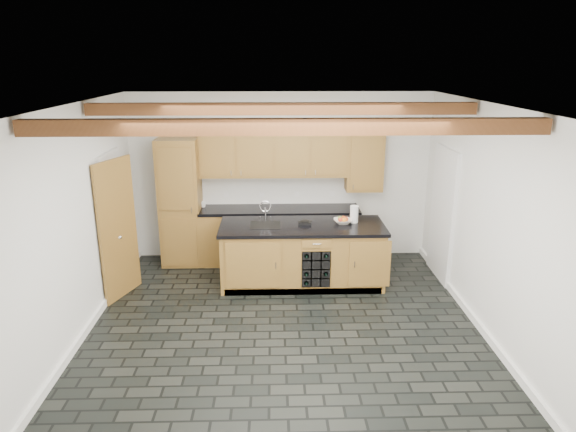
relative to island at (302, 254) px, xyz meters
name	(u,v)px	position (x,y,z in m)	size (l,w,h in m)	color
ground	(284,324)	(-0.31, -1.28, -0.46)	(5.00, 5.00, 0.00)	black
room_shell	(277,200)	(-0.39, -0.75, 1.06)	(5.01, 5.00, 5.00)	white
back_cabinetry	(259,205)	(-0.68, 0.95, 0.51)	(3.65, 0.62, 2.20)	olive
island	(302,254)	(0.00, 0.00, 0.00)	(2.48, 0.96, 0.93)	olive
faucet	(265,222)	(-0.56, 0.05, 0.50)	(0.45, 0.40, 0.34)	black
kitchen_scale	(305,223)	(0.03, 0.04, 0.49)	(0.20, 0.13, 0.06)	black
fruit_bowl	(343,221)	(0.61, 0.07, 0.50)	(0.27, 0.27, 0.07)	beige
fruit_cluster	(343,219)	(0.61, 0.07, 0.53)	(0.16, 0.17, 0.07)	#C7421A
paper_towel	(354,214)	(0.78, 0.12, 0.59)	(0.12, 0.12, 0.26)	white
mug	(203,204)	(-1.61, 1.02, 0.51)	(0.10, 0.10, 0.09)	white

